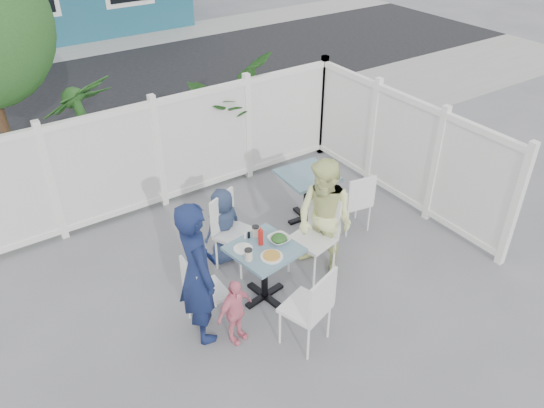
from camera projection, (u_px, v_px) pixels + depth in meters
ground at (245, 301)px, 6.07m from camera, size 80.00×80.00×0.00m
near_sidewalk at (124, 166)px, 8.70m from camera, size 24.00×2.60×0.01m
street at (60, 96)px, 11.27m from camera, size 24.00×5.00×0.01m
far_sidewalk at (25, 58)px, 13.41m from camera, size 24.00×1.60×0.01m
fence_back at (159, 156)px, 7.35m from camera, size 5.86×0.08×1.60m
fence_right at (402, 152)px, 7.47m from camera, size 0.08×3.66×1.60m
potted_shrub_a at (90, 141)px, 7.42m from camera, size 1.42×1.42×1.86m
potted_shrub_b at (222, 113)px, 8.35m from camera, size 2.08×2.03×1.76m
main_table at (264, 260)px, 5.82m from camera, size 0.77×0.77×0.71m
spare_table at (307, 184)px, 7.15m from camera, size 0.72×0.72×0.72m
chair_left at (201, 289)px, 5.49m from camera, size 0.39×0.40×0.87m
chair_right at (317, 229)px, 6.23m from camera, size 0.54×0.55×1.01m
chair_back at (231, 226)px, 6.33m from camera, size 0.57×0.57×0.97m
chair_near at (312, 304)px, 5.23m from camera, size 0.54×0.53×0.96m
chair_spare at (357, 199)px, 6.94m from camera, size 0.46×0.45×0.87m
man at (198, 272)px, 5.24m from camera, size 0.46×0.64×1.63m
woman at (325, 220)px, 6.11m from camera, size 0.72×0.84×1.51m
boy at (223, 226)px, 6.44m from camera, size 0.52×0.37×1.00m
toddler at (235, 311)px, 5.38m from camera, size 0.49×0.30×0.79m
plate_main at (272, 257)px, 5.60m from camera, size 0.24×0.24×0.02m
plate_side at (243, 249)px, 5.71m from camera, size 0.21×0.21×0.01m
salad_bowl at (279, 239)px, 5.81m from camera, size 0.23×0.23×0.06m
coffee_cup_a at (248, 255)px, 5.53m from camera, size 0.08×0.08×0.12m
coffee_cup_b at (256, 232)px, 5.88m from camera, size 0.08×0.08×0.12m
ketchup_bottle at (261, 237)px, 5.74m from camera, size 0.06×0.06×0.19m
salt_shaker at (245, 236)px, 5.86m from camera, size 0.03×0.03×0.07m
pepper_shaker at (249, 235)px, 5.87m from camera, size 0.03×0.03×0.07m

